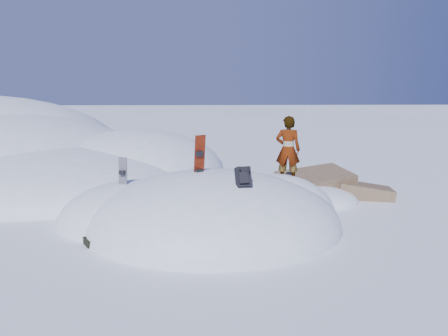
{
  "coord_description": "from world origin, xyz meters",
  "views": [
    {
      "loc": [
        -0.02,
        -11.45,
        3.92
      ],
      "look_at": [
        0.31,
        0.3,
        1.56
      ],
      "focal_mm": 35.0,
      "sensor_mm": 36.0,
      "label": 1
    }
  ],
  "objects_px": {
    "backpack": "(243,177)",
    "person": "(288,150)",
    "snowboard_dark": "(123,181)",
    "snowboard_red": "(199,165)"
  },
  "relations": [
    {
      "from": "snowboard_red",
      "to": "backpack",
      "type": "distance_m",
      "value": 1.66
    },
    {
      "from": "snowboard_red",
      "to": "snowboard_dark",
      "type": "relative_size",
      "value": 1.23
    },
    {
      "from": "snowboard_red",
      "to": "snowboard_dark",
      "type": "distance_m",
      "value": 2.2
    },
    {
      "from": "backpack",
      "to": "person",
      "type": "relative_size",
      "value": 0.3
    },
    {
      "from": "snowboard_red",
      "to": "person",
      "type": "relative_size",
      "value": 0.85
    },
    {
      "from": "snowboard_dark",
      "to": "person",
      "type": "height_order",
      "value": "person"
    },
    {
      "from": "backpack",
      "to": "person",
      "type": "height_order",
      "value": "person"
    },
    {
      "from": "snowboard_dark",
      "to": "person",
      "type": "xyz_separation_m",
      "value": [
        4.7,
        0.65,
        0.76
      ]
    },
    {
      "from": "snowboard_red",
      "to": "snowboard_dark",
      "type": "height_order",
      "value": "snowboard_red"
    },
    {
      "from": "snowboard_dark",
      "to": "snowboard_red",
      "type": "bearing_deg",
      "value": 14.04
    }
  ]
}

